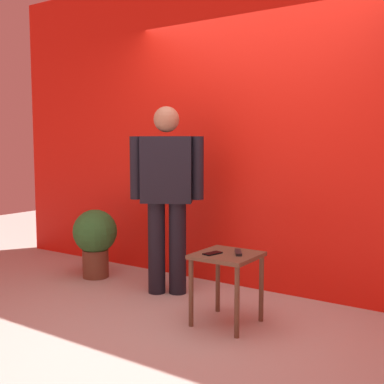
% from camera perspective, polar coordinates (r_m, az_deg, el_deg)
% --- Properties ---
extents(ground_plane, '(12.00, 12.00, 0.00)m').
position_cam_1_polar(ground_plane, '(3.66, -1.81, -15.82)').
color(ground_plane, '#B7B2A8').
extents(back_wall_red, '(6.16, 0.12, 3.03)m').
position_cam_1_polar(back_wall_red, '(4.48, 7.64, 7.85)').
color(back_wall_red, red).
rests_on(back_wall_red, ground_plane).
extents(standing_person, '(0.62, 0.42, 1.67)m').
position_cam_1_polar(standing_person, '(4.28, -2.99, 0.23)').
color(standing_person, black).
rests_on(standing_person, ground_plane).
extents(side_table, '(0.44, 0.44, 0.54)m').
position_cam_1_polar(side_table, '(3.63, 4.13, -8.73)').
color(side_table, brown).
rests_on(side_table, ground_plane).
extents(cell_phone, '(0.10, 0.16, 0.01)m').
position_cam_1_polar(cell_phone, '(3.58, 2.44, -7.24)').
color(cell_phone, black).
rests_on(cell_phone, side_table).
extents(tv_remote, '(0.13, 0.17, 0.02)m').
position_cam_1_polar(tv_remote, '(3.60, 5.47, -7.11)').
color(tv_remote, black).
rests_on(tv_remote, side_table).
extents(potted_plant, '(0.44, 0.44, 0.69)m').
position_cam_1_polar(potted_plant, '(4.96, -11.35, -5.25)').
color(potted_plant, brown).
rests_on(potted_plant, ground_plane).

